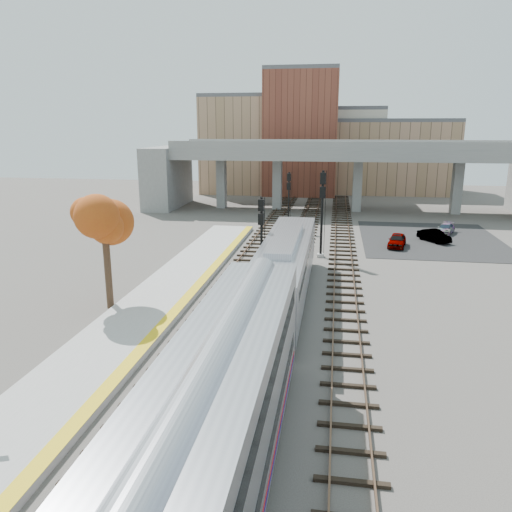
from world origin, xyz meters
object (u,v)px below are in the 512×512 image
(coach, at_px, (186,510))
(signal_mast_near, at_px, (261,243))
(locomotive, at_px, (285,267))
(tree, at_px, (104,218))
(signal_mast_far, at_px, (289,202))
(car_c, at_px, (446,229))
(signal_mast_mid, at_px, (322,214))
(car_a, at_px, (397,240))
(car_b, at_px, (434,236))

(coach, bearing_deg, signal_mast_near, 94.65)
(locomotive, height_order, tree, tree)
(signal_mast_far, height_order, car_c, signal_mast_far)
(locomotive, relative_size, signal_mast_near, 2.96)
(signal_mast_mid, xyz_separation_m, car_a, (7.15, 4.98, -3.22))
(signal_mast_near, height_order, car_a, signal_mast_near)
(signal_mast_near, relative_size, car_b, 1.74)
(tree, distance_m, car_c, 38.09)
(car_a, bearing_deg, locomotive, -107.23)
(coach, xyz_separation_m, tree, (-10.90, 19.15, 3.10))
(locomotive, xyz_separation_m, signal_mast_far, (-2.10, 24.15, 0.77))
(coach, height_order, car_c, coach)
(coach, relative_size, car_b, 6.76)
(signal_mast_near, xyz_separation_m, tree, (-8.80, -6.67, 2.82))
(locomotive, distance_m, signal_mast_mid, 11.92)
(car_c, bearing_deg, car_b, -91.97)
(signal_mast_mid, bearing_deg, locomotive, -99.75)
(signal_mast_near, height_order, signal_mast_mid, signal_mast_mid)
(tree, bearing_deg, signal_mast_far, 72.31)
(signal_mast_mid, relative_size, car_a, 2.01)
(coach, height_order, signal_mast_mid, signal_mast_mid)
(signal_mast_near, relative_size, car_c, 1.77)
(locomotive, distance_m, tree, 11.99)
(car_b, bearing_deg, car_a, -177.56)
(coach, distance_m, car_a, 40.33)
(tree, distance_m, car_b, 33.62)
(signal_mast_far, xyz_separation_m, car_c, (17.17, -0.26, -2.47))
(signal_mast_near, xyz_separation_m, signal_mast_far, (0.00, 20.93, -0.03))
(signal_mast_near, xyz_separation_m, car_b, (15.20, 16.27, -2.42))
(coach, height_order, signal_mast_far, signal_mast_far)
(coach, height_order, signal_mast_near, signal_mast_near)
(coach, distance_m, signal_mast_near, 25.92)
(signal_mast_far, bearing_deg, locomotive, -85.03)
(signal_mast_far, bearing_deg, coach, -87.43)
(coach, xyz_separation_m, signal_mast_near, (-2.10, 25.83, 0.27))
(signal_mast_mid, distance_m, signal_mast_far, 13.19)
(signal_mast_far, relative_size, tree, 0.80)
(signal_mast_near, relative_size, car_a, 1.69)
(car_b, bearing_deg, signal_mast_mid, -178.30)
(signal_mast_mid, bearing_deg, car_a, 34.85)
(signal_mast_near, bearing_deg, locomotive, -56.91)
(car_c, bearing_deg, car_a, -107.00)
(coach, relative_size, tree, 3.15)
(locomotive, xyz_separation_m, signal_mast_near, (-2.10, 3.22, 0.79))
(tree, bearing_deg, signal_mast_mid, 49.47)
(locomotive, bearing_deg, coach, -90.00)
(signal_mast_mid, height_order, car_b, signal_mast_mid)
(tree, relative_size, car_c, 2.18)
(signal_mast_mid, distance_m, car_b, 13.99)
(locomotive, relative_size, car_b, 5.15)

